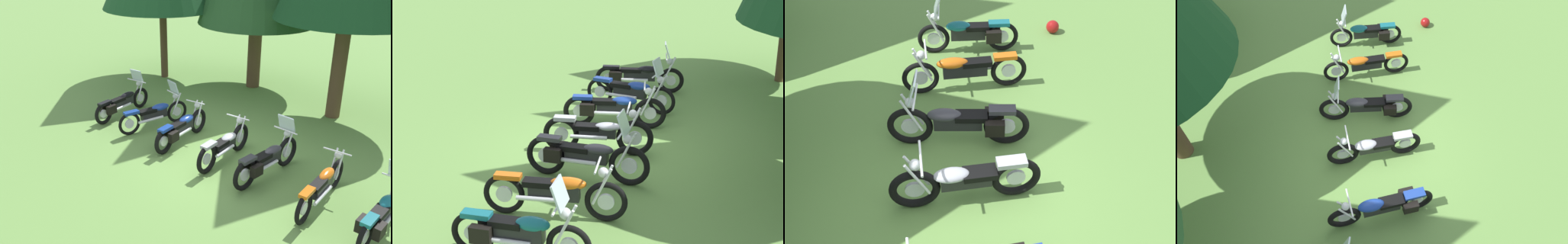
% 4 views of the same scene
% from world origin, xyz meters
% --- Properties ---
extents(ground_plane, '(80.00, 80.00, 0.00)m').
position_xyz_m(ground_plane, '(0.00, 0.00, 0.00)').
color(ground_plane, '#608C42').
extents(motorcycle_2, '(0.63, 2.32, 1.01)m').
position_xyz_m(motorcycle_2, '(-1.43, 0.21, 0.46)').
color(motorcycle_2, black).
rests_on(motorcycle_2, ground_plane).
extents(motorcycle_3, '(0.68, 2.26, 1.03)m').
position_xyz_m(motorcycle_3, '(0.08, -0.00, 0.45)').
color(motorcycle_3, black).
rests_on(motorcycle_3, ground_plane).
extents(motorcycle_4, '(0.86, 2.35, 1.39)m').
position_xyz_m(motorcycle_4, '(1.32, -0.15, 0.48)').
color(motorcycle_4, black).
rests_on(motorcycle_4, ground_plane).
extents(motorcycle_5, '(0.64, 2.40, 1.00)m').
position_xyz_m(motorcycle_5, '(2.78, -0.49, 0.46)').
color(motorcycle_5, black).
rests_on(motorcycle_5, ground_plane).
extents(motorcycle_6, '(0.74, 2.13, 1.35)m').
position_xyz_m(motorcycle_6, '(4.07, -0.86, 0.47)').
color(motorcycle_6, black).
rests_on(motorcycle_6, ground_plane).
extents(dropped_helmet, '(0.29, 0.29, 0.29)m').
position_xyz_m(dropped_helmet, '(4.42, -2.86, 0.15)').
color(dropped_helmet, maroon).
rests_on(dropped_helmet, ground_plane).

